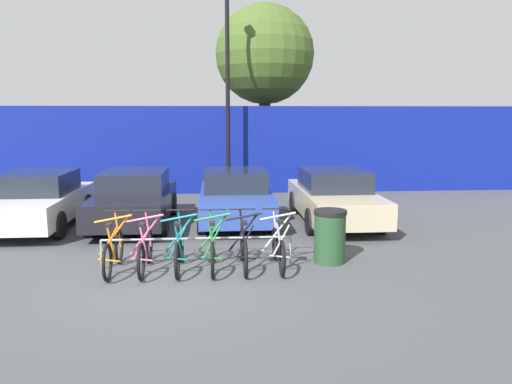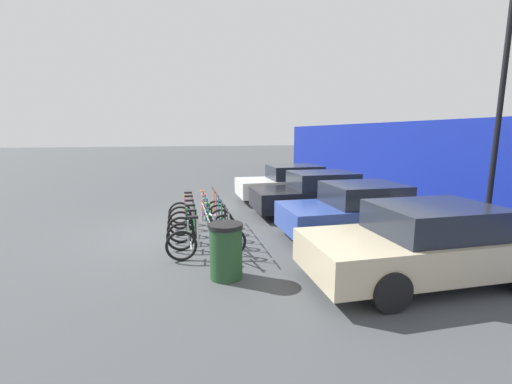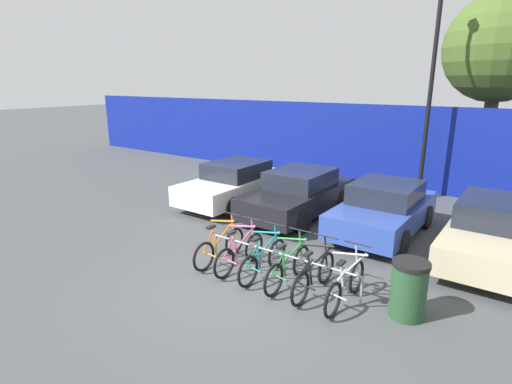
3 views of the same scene
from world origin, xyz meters
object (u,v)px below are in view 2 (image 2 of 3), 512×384
at_px(bicycle_pink, 199,215).
at_px(car_beige, 428,243).
at_px(bicycle_silver, 207,242).
at_px(bicycle_teal, 201,220).
at_px(car_white, 292,183).
at_px(bicycle_orange, 198,211).
at_px(trash_bin, 226,251).
at_px(bicycle_green, 202,227).
at_px(bicycle_black, 204,233).
at_px(bike_rack, 207,219).
at_px(car_blue, 360,211).
at_px(car_black, 319,194).
at_px(lamp_post, 503,84).

xyz_separation_m(bicycle_pink, car_beige, (4.39, 3.81, 0.31)).
bearing_deg(bicycle_silver, bicycle_teal, -177.43).
xyz_separation_m(bicycle_pink, car_white, (-3.17, 3.82, 0.31)).
bearing_deg(bicycle_orange, bicycle_pink, -2.42).
xyz_separation_m(bicycle_orange, car_beige, (4.96, 3.81, 0.31)).
height_order(car_white, trash_bin, car_white).
bearing_deg(bicycle_teal, bicycle_green, 2.22).
xyz_separation_m(bicycle_teal, bicycle_black, (1.18, 0.00, 0.00)).
distance_m(bike_rack, trash_bin, 2.54).
height_order(bicycle_pink, bicycle_silver, same).
relative_size(bicycle_black, car_blue, 0.43).
bearing_deg(car_beige, bicycle_silver, -117.08).
relative_size(bicycle_orange, trash_bin, 1.66).
distance_m(bike_rack, car_white, 5.52).
relative_size(car_blue, trash_bin, 3.84).
relative_size(bike_rack, bicycle_green, 2.08).
relative_size(bicycle_black, car_white, 0.41).
distance_m(bicycle_teal, car_black, 4.21).
xyz_separation_m(bicycle_green, bicycle_black, (0.57, 0.00, 0.00)).
distance_m(bicycle_silver, trash_bin, 1.08).
bearing_deg(lamp_post, car_white, -139.65).
height_order(lamp_post, trash_bin, lamp_post).
height_order(bike_rack, bicycle_pink, bicycle_pink).
relative_size(bicycle_green, car_blue, 0.43).
bearing_deg(bike_rack, bicycle_pink, -170.99).
relative_size(car_black, trash_bin, 4.17).
height_order(bicycle_green, car_blue, car_blue).
bearing_deg(car_blue, car_white, -178.70).
distance_m(bicycle_teal, lamp_post, 8.80).
bearing_deg(bicycle_green, car_blue, 79.14).
distance_m(bicycle_orange, car_beige, 6.26).
height_order(car_white, car_black, same).
height_order(car_white, car_beige, same).
height_order(bicycle_pink, trash_bin, bicycle_pink).
height_order(bicycle_teal, trash_bin, bicycle_teal).
bearing_deg(bicycle_orange, bicycle_teal, -2.42).
bearing_deg(car_black, bicycle_silver, -50.54).
bearing_deg(bicycle_teal, car_white, 137.02).
bearing_deg(car_beige, bicycle_pink, -139.09).
xyz_separation_m(bicycle_pink, trash_bin, (3.48, 0.27, 0.14)).
distance_m(bicycle_pink, bicycle_black, 1.80).
relative_size(bicycle_black, bicycle_silver, 1.00).
bearing_deg(bicycle_green, lamp_post, 83.90).
height_order(bicycle_orange, car_blue, car_blue).
bearing_deg(trash_bin, bicycle_black, -170.99).
height_order(bicycle_black, car_blue, car_blue).
bearing_deg(car_beige, lamp_post, 122.68).
height_order(bicycle_silver, car_black, car_black).
height_order(bike_rack, bicycle_orange, bicycle_orange).
relative_size(bicycle_teal, bicycle_green, 1.00).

